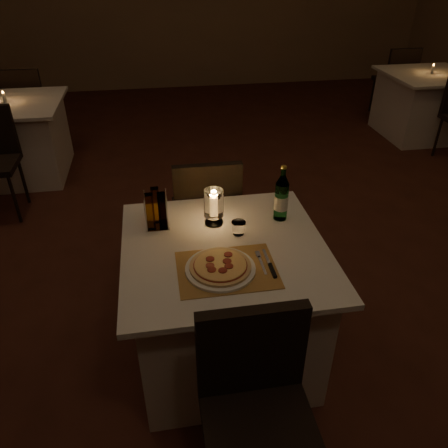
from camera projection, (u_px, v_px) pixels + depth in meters
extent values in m
cube|color=#492017|center=(232.00, 276.00, 3.12)|extent=(8.00, 10.00, 0.02)
cube|color=silver|center=(225.00, 305.00, 2.34)|extent=(0.88, 0.88, 0.71)
cube|color=silver|center=(225.00, 249.00, 2.14)|extent=(1.00, 1.00, 0.03)
cube|color=black|center=(260.00, 432.00, 1.62)|extent=(0.42, 0.42, 0.05)
cube|color=black|center=(252.00, 351.00, 1.65)|extent=(0.42, 0.05, 0.42)
cylinder|color=black|center=(210.00, 434.00, 1.87)|extent=(0.03, 0.03, 0.44)
cylinder|color=black|center=(287.00, 422.00, 1.91)|extent=(0.03, 0.03, 0.44)
cube|color=black|center=(205.00, 213.00, 2.95)|extent=(0.42, 0.42, 0.05)
cube|color=black|center=(208.00, 196.00, 2.67)|extent=(0.42, 0.05, 0.42)
cylinder|color=black|center=(226.00, 227.00, 3.24)|extent=(0.03, 0.03, 0.44)
cylinder|color=black|center=(180.00, 231.00, 3.20)|extent=(0.03, 0.03, 0.44)
cylinder|color=black|center=(234.00, 253.00, 2.96)|extent=(0.03, 0.03, 0.44)
cylinder|color=black|center=(184.00, 258.00, 2.91)|extent=(0.03, 0.03, 0.44)
cube|color=#AA793B|center=(227.00, 270.00, 1.98)|extent=(0.45, 0.34, 0.00)
cylinder|color=white|center=(220.00, 269.00, 1.97)|extent=(0.32, 0.32, 0.01)
cylinder|color=#D8B77F|center=(220.00, 266.00, 1.97)|extent=(0.28, 0.28, 0.01)
cylinder|color=maroon|center=(220.00, 265.00, 1.96)|extent=(0.24, 0.24, 0.00)
cylinder|color=#EACC7F|center=(220.00, 265.00, 1.96)|extent=(0.24, 0.24, 0.00)
cylinder|color=maroon|center=(227.00, 261.00, 1.97)|extent=(0.04, 0.04, 0.00)
cylinder|color=maroon|center=(228.00, 254.00, 2.02)|extent=(0.04, 0.04, 0.00)
cylinder|color=maroon|center=(210.00, 259.00, 1.99)|extent=(0.04, 0.04, 0.00)
cylinder|color=maroon|center=(210.00, 266.00, 1.95)|extent=(0.04, 0.04, 0.00)
cylinder|color=maroon|center=(212.00, 270.00, 1.92)|extent=(0.04, 0.04, 0.00)
cylinder|color=maroon|center=(223.00, 270.00, 1.92)|extent=(0.04, 0.04, 0.00)
cylinder|color=maroon|center=(229.00, 266.00, 1.94)|extent=(0.04, 0.04, 0.00)
cube|color=silver|center=(262.00, 265.00, 2.00)|extent=(0.01, 0.14, 0.00)
cube|color=silver|center=(258.00, 254.00, 2.07)|extent=(0.02, 0.05, 0.00)
cube|color=black|center=(273.00, 270.00, 1.96)|extent=(0.02, 0.10, 0.01)
cube|color=silver|center=(266.00, 257.00, 2.06)|extent=(0.01, 0.12, 0.00)
cylinder|color=#5DAE70|center=(281.00, 201.00, 2.30)|extent=(0.07, 0.07, 0.21)
cylinder|color=#5DAE70|center=(284.00, 172.00, 2.21)|extent=(0.03, 0.03, 0.04)
cylinder|color=gold|center=(284.00, 167.00, 2.20)|extent=(0.03, 0.03, 0.01)
cylinder|color=silver|center=(281.00, 202.00, 2.31)|extent=(0.07, 0.07, 0.08)
cylinder|color=white|center=(214.00, 222.00, 2.31)|extent=(0.10, 0.10, 0.01)
cylinder|color=white|center=(214.00, 218.00, 2.30)|extent=(0.02, 0.02, 0.04)
cylinder|color=white|center=(214.00, 203.00, 2.25)|extent=(0.10, 0.10, 0.15)
cylinder|color=white|center=(214.00, 206.00, 2.26)|extent=(0.03, 0.03, 0.11)
ellipsoid|color=orange|center=(214.00, 194.00, 2.22)|extent=(0.02, 0.02, 0.03)
cube|color=white|center=(158.00, 225.00, 2.29)|extent=(0.12, 0.12, 0.01)
cylinder|color=white|center=(146.00, 216.00, 2.19)|extent=(0.01, 0.01, 0.18)
cylinder|color=white|center=(168.00, 215.00, 2.21)|extent=(0.01, 0.01, 0.18)
cylinder|color=white|center=(145.00, 206.00, 2.28)|extent=(0.01, 0.01, 0.18)
cylinder|color=white|center=(166.00, 204.00, 2.30)|extent=(0.01, 0.01, 0.18)
cube|color=#BF8C33|center=(150.00, 212.00, 2.21)|extent=(0.04, 0.04, 0.20)
cube|color=#3F1E14|center=(162.00, 211.00, 2.22)|extent=(0.04, 0.04, 0.20)
cube|color=#BF8C33|center=(156.00, 205.00, 2.26)|extent=(0.04, 0.04, 0.20)
cube|color=silver|center=(16.00, 141.00, 4.31)|extent=(0.88, 0.88, 0.71)
cube|color=silver|center=(6.00, 104.00, 4.11)|extent=(1.00, 1.00, 0.03)
cylinder|color=black|center=(15.00, 199.00, 3.60)|extent=(0.03, 0.03, 0.44)
cylinder|color=black|center=(24.00, 181.00, 3.88)|extent=(0.03, 0.03, 0.44)
cube|color=black|center=(30.00, 106.00, 4.92)|extent=(0.42, 0.42, 0.05)
cube|color=black|center=(21.00, 90.00, 4.64)|extent=(0.42, 0.05, 0.42)
cylinder|color=black|center=(53.00, 121.00, 5.21)|extent=(0.03, 0.03, 0.44)
cylinder|color=black|center=(23.00, 122.00, 5.16)|extent=(0.03, 0.03, 0.44)
cylinder|color=black|center=(48.00, 131.00, 4.93)|extent=(0.03, 0.03, 0.44)
cylinder|color=black|center=(16.00, 133.00, 4.88)|extent=(0.03, 0.03, 0.44)
cylinder|color=white|center=(4.00, 98.00, 4.08)|extent=(0.03, 0.03, 0.09)
ellipsoid|color=orange|center=(3.00, 92.00, 4.05)|extent=(0.01, 0.01, 0.02)
cube|color=silver|center=(423.00, 106.00, 5.24)|extent=(0.88, 0.88, 0.71)
cube|color=silver|center=(431.00, 75.00, 5.04)|extent=(1.00, 1.00, 0.03)
cylinder|color=black|center=(437.00, 137.00, 4.77)|extent=(0.03, 0.03, 0.44)
cube|color=black|center=(393.00, 80.00, 5.85)|extent=(0.42, 0.42, 0.05)
cube|color=black|center=(404.00, 66.00, 5.57)|extent=(0.42, 0.05, 0.42)
cylinder|color=black|center=(395.00, 94.00, 6.14)|extent=(0.03, 0.03, 0.44)
cylinder|color=black|center=(372.00, 95.00, 6.10)|extent=(0.03, 0.03, 0.44)
cylinder|color=black|center=(407.00, 101.00, 5.86)|extent=(0.03, 0.03, 0.44)
cylinder|color=black|center=(383.00, 103.00, 5.81)|extent=(0.03, 0.03, 0.44)
cylinder|color=white|center=(433.00, 69.00, 5.01)|extent=(0.03, 0.03, 0.09)
ellipsoid|color=orange|center=(434.00, 65.00, 4.98)|extent=(0.01, 0.01, 0.02)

